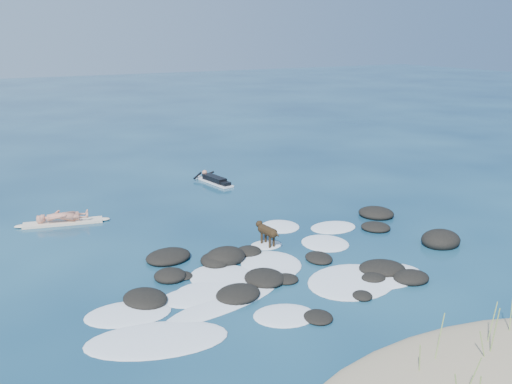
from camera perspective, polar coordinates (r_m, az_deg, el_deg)
ground at (r=18.54m, az=2.00°, el=-6.25°), size 160.00×160.00×0.00m
dune_grass at (r=13.10m, az=23.05°, el=-14.35°), size 3.67×1.91×1.21m
reef_rocks at (r=17.97m, az=4.57°, el=-6.66°), size 13.48×7.58×0.64m
breaking_foam at (r=16.65m, az=1.09°, el=-8.87°), size 11.10×7.68×0.12m
standing_surfer_rig at (r=22.31m, az=-18.90°, el=-1.17°), size 3.40×1.21×1.95m
paddling_surfer_rig at (r=27.07m, az=-4.22°, el=1.23°), size 1.20×2.71×0.47m
dog at (r=19.05m, az=1.06°, el=-3.90°), size 0.42×1.28×0.81m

